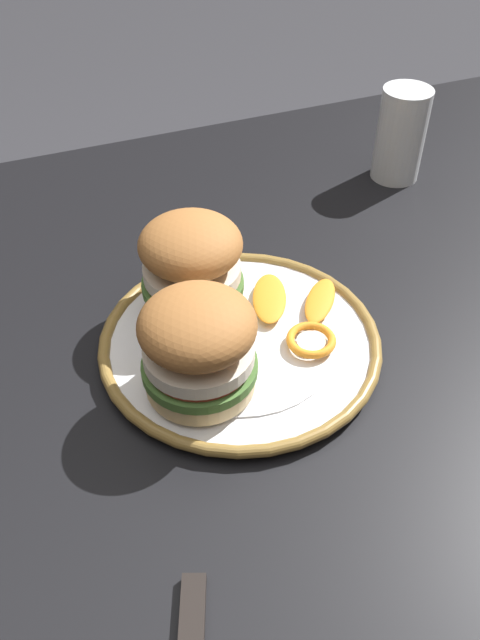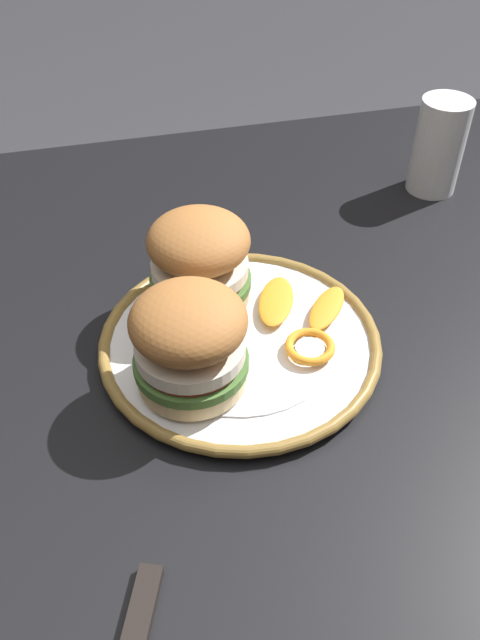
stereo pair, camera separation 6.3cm
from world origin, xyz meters
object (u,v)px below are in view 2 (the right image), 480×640
sandwich_half_left (190,340)px  drinking_glass (437,152)px  dinner_plate (240,342)px  sandwich_half_right (199,260)px  dining_table (213,419)px

sandwich_half_left → drinking_glass: size_ratio=1.03×
dinner_plate → sandwich_half_left: (-0.06, -0.04, 0.06)m
dinner_plate → sandwich_half_left: size_ratio=2.21×
dinner_plate → drinking_glass: 0.41m
dinner_plate → drinking_glass: (0.33, 0.24, 0.04)m
sandwich_half_right → dinner_plate: bearing=-69.2°
dining_table → sandwich_half_left: 0.16m
dining_table → drinking_glass: size_ratio=10.98×
sandwich_half_left → sandwich_half_right: 0.12m
dinner_plate → drinking_glass: drinking_glass is taller
dinner_plate → sandwich_half_left: 0.09m
drinking_glass → sandwich_half_right: bearing=-154.2°
dining_table → sandwich_half_right: (0.01, 0.08, 0.16)m
dining_table → dinner_plate: size_ratio=4.82×
sandwich_half_left → sandwich_half_right: size_ratio=0.98×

